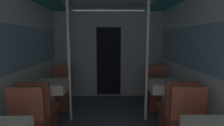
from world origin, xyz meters
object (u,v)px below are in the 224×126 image
dining_table_left_1 (51,88)px  chair_left_far_1 (61,96)px  dining_table_right_1 (165,88)px  chair_left_near_1 (40,120)px  chair_right_far_1 (156,95)px  chair_right_near_1 (175,119)px  support_pole_left_1 (69,62)px  support_pole_right_1 (147,62)px

dining_table_left_1 → chair_left_far_1: bearing=90.0°
dining_table_left_1 → dining_table_right_1: 2.14m
dining_table_left_1 → chair_left_near_1: bearing=-90.0°
chair_right_far_1 → chair_right_near_1: bearing=90.0°
dining_table_left_1 → chair_left_near_1: chair_left_near_1 is taller
support_pole_left_1 → dining_table_right_1: (1.78, 0.00, -0.50)m
chair_left_near_1 → chair_right_near_1: bearing=0.0°
chair_left_far_1 → chair_right_far_1: (2.14, 0.00, 0.00)m
support_pole_left_1 → dining_table_right_1: support_pole_left_1 is taller
dining_table_left_1 → chair_right_near_1: size_ratio=0.81×
support_pole_left_1 → support_pole_right_1: 1.43m
support_pole_left_1 → dining_table_left_1: bearing=180.0°
chair_left_far_1 → chair_right_near_1: size_ratio=1.00×
chair_right_near_1 → chair_right_far_1: same height
chair_left_far_1 → chair_right_near_1: (2.14, -1.15, 0.00)m
support_pole_left_1 → chair_right_near_1: 2.05m
dining_table_right_1 → chair_right_near_1: 0.67m
support_pole_right_1 → dining_table_right_1: bearing=0.0°
support_pole_left_1 → chair_right_near_1: (1.78, -0.57, -0.83)m
chair_right_near_1 → chair_right_far_1: bearing=90.0°
chair_left_far_1 → support_pole_right_1: size_ratio=0.42×
support_pole_left_1 → chair_right_far_1: support_pole_left_1 is taller
chair_left_near_1 → support_pole_right_1: bearing=17.8°
chair_left_far_1 → dining_table_right_1: 2.24m
dining_table_left_1 → chair_right_far_1: size_ratio=0.81×
chair_right_near_1 → support_pole_right_1: (-0.35, 0.57, 0.83)m
chair_right_far_1 → dining_table_right_1: bearing=90.0°
dining_table_right_1 → support_pole_right_1: (-0.35, 0.00, 0.50)m
chair_left_near_1 → support_pole_right_1: size_ratio=0.42×
dining_table_left_1 → chair_left_far_1: 0.67m
chair_right_far_1 → support_pole_right_1: support_pole_right_1 is taller
dining_table_right_1 → chair_left_far_1: bearing=165.0°
support_pole_left_1 → chair_left_far_1: bearing=121.5°
support_pole_right_1 → chair_right_near_1: bearing=-58.5°
dining_table_left_1 → chair_left_far_1: size_ratio=0.81×
chair_left_far_1 → support_pole_right_1: 2.05m
dining_table_left_1 → dining_table_right_1: bearing=0.0°
chair_left_near_1 → chair_right_far_1: 2.42m
support_pole_left_1 → support_pole_right_1: (1.43, 0.00, 0.00)m
chair_left_near_1 → chair_right_near_1: size_ratio=1.00×
dining_table_left_1 → chair_left_near_1: 0.67m
dining_table_right_1 → chair_right_far_1: (0.00, 0.57, -0.34)m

